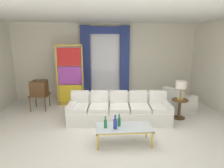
# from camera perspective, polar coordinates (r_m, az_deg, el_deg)

# --- Properties ---
(ground_plane) EXTENTS (16.00, 16.00, 0.00)m
(ground_plane) POSITION_cam_1_polar(r_m,az_deg,el_deg) (5.18, -0.09, -13.62)
(ground_plane) COLOR white
(wall_rear) EXTENTS (8.00, 0.12, 3.00)m
(wall_rear) POSITION_cam_1_polar(r_m,az_deg,el_deg) (7.75, -1.82, 6.71)
(wall_rear) COLOR silver
(wall_rear) RESTS_ON ground
(ceiling_slab) EXTENTS (8.00, 7.60, 0.04)m
(ceiling_slab) POSITION_cam_1_polar(r_m,az_deg,el_deg) (5.50, -0.77, 20.21)
(ceiling_slab) COLOR white
(curtained_window) EXTENTS (2.00, 0.17, 2.70)m
(curtained_window) POSITION_cam_1_polar(r_m,az_deg,el_deg) (7.56, -2.04, 8.39)
(curtained_window) COLOR white
(curtained_window) RESTS_ON ground
(couch_white_long) EXTENTS (2.98, 1.13, 0.86)m
(couch_white_long) POSITION_cam_1_polar(r_m,az_deg,el_deg) (5.68, 2.10, -7.87)
(couch_white_long) COLOR white
(couch_white_long) RESTS_ON ground
(coffee_table) EXTENTS (1.26, 0.57, 0.41)m
(coffee_table) POSITION_cam_1_polar(r_m,az_deg,el_deg) (4.43, 3.56, -13.08)
(coffee_table) COLOR silver
(coffee_table) RESTS_ON ground
(bottle_blue_decanter) EXTENTS (0.07, 0.07, 0.29)m
(bottle_blue_decanter) POSITION_cam_1_polar(r_m,az_deg,el_deg) (4.39, 2.15, -11.10)
(bottle_blue_decanter) COLOR #196B3D
(bottle_blue_decanter) RESTS_ON coffee_table
(bottle_crystal_tall) EXTENTS (0.08, 0.08, 0.33)m
(bottle_crystal_tall) POSITION_cam_1_polar(r_m,az_deg,el_deg) (4.26, 0.98, -11.67)
(bottle_crystal_tall) COLOR navy
(bottle_crystal_tall) RESTS_ON coffee_table
(bottle_amber_squat) EXTENTS (0.07, 0.07, 0.28)m
(bottle_amber_squat) POSITION_cam_1_polar(r_m,az_deg,el_deg) (4.31, -1.99, -11.65)
(bottle_amber_squat) COLOR #196B3D
(bottle_amber_squat) RESTS_ON coffee_table
(vintage_tv) EXTENTS (0.62, 0.60, 1.35)m
(vintage_tv) POSITION_cam_1_polar(r_m,az_deg,el_deg) (6.94, -20.98, -1.29)
(vintage_tv) COLOR brown
(vintage_tv) RESTS_ON ground
(armchair_white) EXTENTS (1.04, 1.03, 0.80)m
(armchair_white) POSITION_cam_1_polar(r_m,az_deg,el_deg) (6.75, 19.14, -5.39)
(armchair_white) COLOR white
(armchair_white) RESTS_ON ground
(stained_glass_divider) EXTENTS (0.95, 0.05, 2.20)m
(stained_glass_divider) POSITION_cam_1_polar(r_m,az_deg,el_deg) (6.99, -12.47, 2.12)
(stained_glass_divider) COLOR gold
(stained_glass_divider) RESTS_ON ground
(peacock_figurine) EXTENTS (0.44, 0.60, 0.50)m
(peacock_figurine) POSITION_cam_1_polar(r_m,az_deg,el_deg) (6.66, -8.40, -5.67)
(peacock_figurine) COLOR beige
(peacock_figurine) RESTS_ON ground
(round_side_table) EXTENTS (0.48, 0.48, 0.59)m
(round_side_table) POSITION_cam_1_polar(r_m,az_deg,el_deg) (6.14, 19.55, -6.53)
(round_side_table) COLOR brown
(round_side_table) RESTS_ON ground
(table_lamp_brass) EXTENTS (0.32, 0.32, 0.57)m
(table_lamp_brass) POSITION_cam_1_polar(r_m,az_deg,el_deg) (5.97, 20.02, -0.40)
(table_lamp_brass) COLOR #B29338
(table_lamp_brass) RESTS_ON round_side_table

